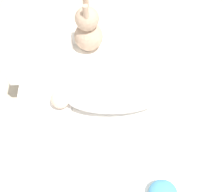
# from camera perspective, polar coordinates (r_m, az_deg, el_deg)

# --- Properties ---
(ground_plane) EXTENTS (12.00, 12.00, 0.00)m
(ground_plane) POSITION_cam_1_polar(r_m,az_deg,el_deg) (1.66, -0.46, -4.20)
(ground_plane) COLOR #B2A893
(bed_mattress) EXTENTS (1.28, 1.05, 0.21)m
(bed_mattress) POSITION_cam_1_polar(r_m,az_deg,el_deg) (1.57, -0.49, -2.35)
(bed_mattress) COLOR white
(bed_mattress) RESTS_ON ground_plane
(burp_cloth) EXTENTS (0.24, 0.19, 0.02)m
(burp_cloth) POSITION_cam_1_polar(r_m,az_deg,el_deg) (1.48, -12.35, -1.38)
(burp_cloth) COLOR white
(burp_cloth) RESTS_ON bed_mattress
(swaddled_baby) EXTENTS (0.21, 0.60, 0.17)m
(swaddled_baby) POSITION_cam_1_polar(r_m,az_deg,el_deg) (1.38, -0.19, -0.13)
(swaddled_baby) COLOR white
(swaddled_baby) RESTS_ON bed_mattress
(pillow) EXTENTS (0.31, 0.36, 0.12)m
(pillow) POSITION_cam_1_polar(r_m,az_deg,el_deg) (1.64, -15.11, 8.17)
(pillow) COLOR white
(pillow) RESTS_ON bed_mattress
(bunny_plush) EXTENTS (0.18, 0.18, 0.35)m
(bunny_plush) POSITION_cam_1_polar(r_m,az_deg,el_deg) (1.64, -5.22, 14.00)
(bunny_plush) COLOR tan
(bunny_plush) RESTS_ON bed_mattress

